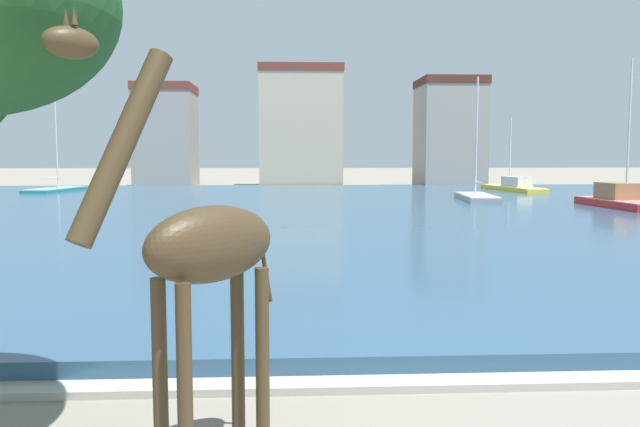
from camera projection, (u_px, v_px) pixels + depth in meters
The scene contains 10 objects.
harbor_water at pixel (327, 211), 35.83m from camera, with size 91.35×52.72×0.40m, color #2D5170.
quay_edge_coping at pixel (434, 383), 9.39m from camera, with size 91.35×0.50×0.12m, color #ADA89E.
giraffe_statue at pixel (201, 254), 6.68m from camera, with size 2.12×2.23×4.71m.
sailboat_red at pixel (625, 204), 35.69m from camera, with size 2.45×7.71×8.73m.
sailboat_teal at pixel (59, 191), 52.30m from camera, with size 3.37×7.63×8.66m.
sailboat_grey at pixel (475, 199), 42.56m from camera, with size 2.59×7.39×8.51m.
sailboat_yellow at pixel (509, 189), 53.05m from camera, with size 3.17×9.31×6.44m.
townhouse_end_terrace at pixel (166, 136), 63.93m from camera, with size 5.75×6.72×10.37m.
townhouse_tall_gabled at pixel (301, 127), 65.21m from camera, with size 8.43×7.15×12.28m.
townhouse_narrow_midrow at pixel (449, 133), 64.30m from camera, with size 6.32×6.80×11.00m.
Camera 1 is at (-2.15, -2.98, 3.46)m, focal length 35.53 mm.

